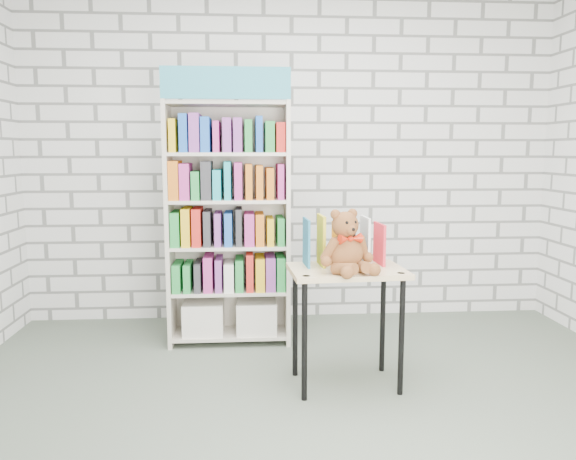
{
  "coord_description": "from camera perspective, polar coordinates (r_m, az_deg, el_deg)",
  "views": [
    {
      "loc": [
        -0.38,
        -2.83,
        1.45
      ],
      "look_at": [
        -0.11,
        0.95,
        0.91
      ],
      "focal_mm": 35.0,
      "sensor_mm": 36.0,
      "label": 1
    }
  ],
  "objects": [
    {
      "name": "room_shell",
      "position": [
        2.87,
        3.58,
        14.72
      ],
      "size": [
        4.52,
        4.02,
        2.81
      ],
      "color": "silver",
      "rests_on": "ground"
    },
    {
      "name": "display_table",
      "position": [
        3.46,
        5.99,
        -5.57
      ],
      "size": [
        0.72,
        0.52,
        0.74
      ],
      "color": "tan",
      "rests_on": "ground"
    },
    {
      "name": "teddy_bear",
      "position": [
        3.3,
        5.96,
        -1.75
      ],
      "size": [
        0.34,
        0.34,
        0.37
      ],
      "color": "brown",
      "rests_on": "display_table"
    },
    {
      "name": "bookshelf",
      "position": [
        4.22,
        -6.04,
        0.85
      ],
      "size": [
        0.9,
        0.35,
        2.03
      ],
      "color": "beige",
      "rests_on": "ground"
    },
    {
      "name": "table_books",
      "position": [
        3.52,
        5.62,
        -1.23
      ],
      "size": [
        0.49,
        0.24,
        0.29
      ],
      "color": "teal",
      "rests_on": "display_table"
    },
    {
      "name": "ground",
      "position": [
        3.2,
        3.28,
        -18.9
      ],
      "size": [
        4.5,
        4.5,
        0.0
      ],
      "primitive_type": "plane",
      "color": "#4F5A4B",
      "rests_on": "ground"
    }
  ]
}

